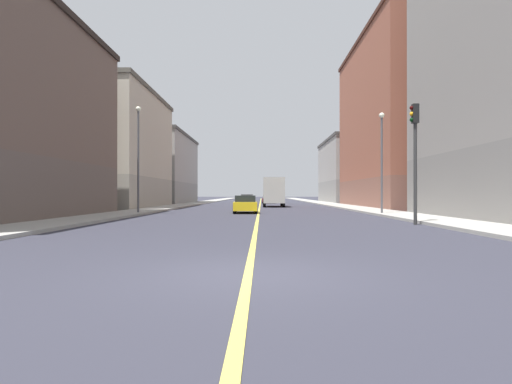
{
  "coord_description": "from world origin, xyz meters",
  "views": [
    {
      "loc": [
        0.24,
        -7.67,
        1.45
      ],
      "look_at": [
        -0.52,
        48.42,
        1.69
      ],
      "focal_mm": 29.8,
      "sensor_mm": 36.0,
      "label": 1
    }
  ],
  "objects_px": {
    "building_right_midblock": "(99,150)",
    "car_maroon": "(268,199)",
    "car_yellow": "(245,204)",
    "building_left_mid": "(412,123)",
    "box_truck": "(273,192)",
    "building_right_distant": "(149,169)",
    "car_orange": "(247,200)",
    "building_left_far": "(361,171)",
    "street_lamp_right_near": "(138,148)",
    "traffic_light_left_near": "(415,146)",
    "street_lamp_left_near": "(382,152)"
  },
  "relations": [
    {
      "from": "building_left_far",
      "to": "building_right_distant",
      "type": "xyz_separation_m",
      "value": [
        -33.33,
        -6.72,
        -0.05
      ]
    },
    {
      "from": "building_left_far",
      "to": "building_right_midblock",
      "type": "xyz_separation_m",
      "value": [
        -33.33,
        -26.47,
        0.82
      ]
    },
    {
      "from": "traffic_light_left_near",
      "to": "building_left_far",
      "type": "bearing_deg",
      "value": 79.59
    },
    {
      "from": "building_left_mid",
      "to": "street_lamp_right_near",
      "type": "height_order",
      "value": "building_left_mid"
    },
    {
      "from": "street_lamp_right_near",
      "to": "car_maroon",
      "type": "bearing_deg",
      "value": 74.67
    },
    {
      "from": "building_right_midblock",
      "to": "building_right_distant",
      "type": "distance_m",
      "value": 19.77
    },
    {
      "from": "building_left_far",
      "to": "traffic_light_left_near",
      "type": "relative_size",
      "value": 3.42
    },
    {
      "from": "building_right_midblock",
      "to": "box_truck",
      "type": "distance_m",
      "value": 19.1
    },
    {
      "from": "street_lamp_right_near",
      "to": "building_right_distant",
      "type": "bearing_deg",
      "value": 103.66
    },
    {
      "from": "car_yellow",
      "to": "building_right_midblock",
      "type": "bearing_deg",
      "value": 143.71
    },
    {
      "from": "car_maroon",
      "to": "car_yellow",
      "type": "relative_size",
      "value": 0.97
    },
    {
      "from": "car_maroon",
      "to": "car_orange",
      "type": "bearing_deg",
      "value": -108.73
    },
    {
      "from": "building_right_distant",
      "to": "car_orange",
      "type": "height_order",
      "value": "building_right_distant"
    },
    {
      "from": "car_maroon",
      "to": "building_right_distant",
      "type": "bearing_deg",
      "value": -175.43
    },
    {
      "from": "building_left_far",
      "to": "street_lamp_left_near",
      "type": "height_order",
      "value": "building_left_far"
    },
    {
      "from": "building_right_distant",
      "to": "car_orange",
      "type": "xyz_separation_m",
      "value": [
        14.98,
        -7.16,
        -4.49
      ]
    },
    {
      "from": "car_orange",
      "to": "street_lamp_right_near",
      "type": "bearing_deg",
      "value": -104.22
    },
    {
      "from": "building_left_far",
      "to": "traffic_light_left_near",
      "type": "distance_m",
      "value": 51.12
    },
    {
      "from": "building_left_mid",
      "to": "car_yellow",
      "type": "xyz_separation_m",
      "value": [
        -17.68,
        -14.22,
        -8.58
      ]
    },
    {
      "from": "building_left_mid",
      "to": "car_yellow",
      "type": "height_order",
      "value": "building_left_mid"
    },
    {
      "from": "building_left_far",
      "to": "car_maroon",
      "type": "relative_size",
      "value": 4.35
    },
    {
      "from": "car_yellow",
      "to": "box_truck",
      "type": "height_order",
      "value": "box_truck"
    },
    {
      "from": "building_left_mid",
      "to": "box_truck",
      "type": "bearing_deg",
      "value": 176.1
    },
    {
      "from": "street_lamp_right_near",
      "to": "car_yellow",
      "type": "bearing_deg",
      "value": 19.18
    },
    {
      "from": "building_right_distant",
      "to": "car_maroon",
      "type": "relative_size",
      "value": 4.39
    },
    {
      "from": "building_left_far",
      "to": "street_lamp_right_near",
      "type": "height_order",
      "value": "building_left_far"
    },
    {
      "from": "car_maroon",
      "to": "car_yellow",
      "type": "distance_m",
      "value": 32.75
    },
    {
      "from": "street_lamp_left_near",
      "to": "building_right_midblock",
      "type": "bearing_deg",
      "value": 149.68
    },
    {
      "from": "building_left_mid",
      "to": "car_maroon",
      "type": "xyz_separation_m",
      "value": [
        -15.44,
        18.46,
        -8.62
      ]
    },
    {
      "from": "car_maroon",
      "to": "street_lamp_right_near",
      "type": "bearing_deg",
      "value": -105.33
    },
    {
      "from": "traffic_light_left_near",
      "to": "car_orange",
      "type": "xyz_separation_m",
      "value": [
        -9.12,
        36.38,
        -3.03
      ]
    },
    {
      "from": "street_lamp_right_near",
      "to": "box_truck",
      "type": "distance_m",
      "value": 20.66
    },
    {
      "from": "street_lamp_right_near",
      "to": "car_maroon",
      "type": "distance_m",
      "value": 36.78
    },
    {
      "from": "car_orange",
      "to": "building_left_far",
      "type": "bearing_deg",
      "value": 37.09
    },
    {
      "from": "car_orange",
      "to": "building_left_mid",
      "type": "bearing_deg",
      "value": -28.27
    },
    {
      "from": "building_right_midblock",
      "to": "car_yellow",
      "type": "xyz_separation_m",
      "value": [
        15.65,
        -11.49,
        -5.36
      ]
    },
    {
      "from": "car_maroon",
      "to": "building_left_far",
      "type": "bearing_deg",
      "value": 18.9
    },
    {
      "from": "building_left_far",
      "to": "street_lamp_right_near",
      "type": "relative_size",
      "value": 2.6
    },
    {
      "from": "building_right_midblock",
      "to": "car_orange",
      "type": "relative_size",
      "value": 3.77
    },
    {
      "from": "car_yellow",
      "to": "building_right_distant",
      "type": "bearing_deg",
      "value": 116.6
    },
    {
      "from": "building_right_midblock",
      "to": "car_maroon",
      "type": "height_order",
      "value": "building_right_midblock"
    },
    {
      "from": "building_left_far",
      "to": "building_right_distant",
      "type": "distance_m",
      "value": 34.0
    },
    {
      "from": "building_right_midblock",
      "to": "car_maroon",
      "type": "relative_size",
      "value": 3.86
    },
    {
      "from": "traffic_light_left_near",
      "to": "street_lamp_right_near",
      "type": "relative_size",
      "value": 0.76
    },
    {
      "from": "building_left_far",
      "to": "building_left_mid",
      "type": "bearing_deg",
      "value": -90.0
    },
    {
      "from": "box_truck",
      "to": "street_lamp_left_near",
      "type": "bearing_deg",
      "value": -69.51
    },
    {
      "from": "car_maroon",
      "to": "car_orange",
      "type": "relative_size",
      "value": 0.98
    },
    {
      "from": "street_lamp_left_near",
      "to": "car_orange",
      "type": "distance_m",
      "value": 29.33
    },
    {
      "from": "building_right_midblock",
      "to": "street_lamp_left_near",
      "type": "xyz_separation_m",
      "value": [
        25.11,
        -14.68,
        -1.69
      ]
    },
    {
      "from": "building_right_distant",
      "to": "car_orange",
      "type": "relative_size",
      "value": 4.29
    }
  ]
}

